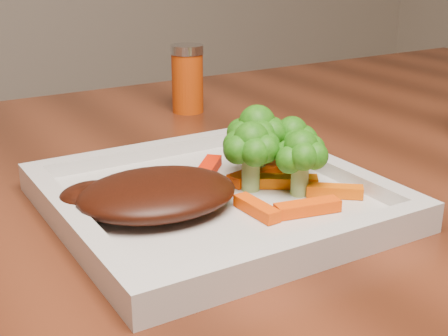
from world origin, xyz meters
TOP-DOWN VIEW (x-y plane):
  - plate at (-0.15, 0.14)m, footprint 0.27×0.27m
  - steak at (-0.21, 0.14)m, footprint 0.15×0.12m
  - broccoli_0 at (-0.09, 0.17)m, footprint 0.07×0.07m
  - broccoli_1 at (-0.06, 0.15)m, footprint 0.07×0.07m
  - broccoli_2 at (-0.08, 0.11)m, footprint 0.07×0.07m
  - broccoli_3 at (-0.11, 0.14)m, footprint 0.08×0.08m
  - carrot_0 at (-0.10, 0.07)m, footprint 0.06×0.03m
  - carrot_1 at (-0.06, 0.09)m, footprint 0.05×0.04m
  - carrot_2 at (-0.14, 0.09)m, footprint 0.02×0.05m
  - carrot_3 at (-0.05, 0.18)m, footprint 0.06×0.02m
  - carrot_4 at (-0.13, 0.19)m, footprint 0.05×0.05m
  - carrot_5 at (-0.08, 0.13)m, footprint 0.06×0.05m
  - carrot_6 at (-0.10, 0.16)m, footprint 0.07×0.03m
  - spice_shaker at (-0.01, 0.45)m, footprint 0.05×0.05m
  - carrot_7 at (-0.05, 0.19)m, footprint 0.05×0.02m

SIDE VIEW (x-z plane):
  - plate at x=-0.15m, z-range 0.75..0.76m
  - carrot_0 at x=-0.10m, z-range 0.76..0.77m
  - carrot_1 at x=-0.06m, z-range 0.76..0.77m
  - carrot_2 at x=-0.14m, z-range 0.76..0.77m
  - carrot_3 at x=-0.05m, z-range 0.76..0.77m
  - carrot_4 at x=-0.13m, z-range 0.76..0.77m
  - carrot_5 at x=-0.08m, z-range 0.76..0.77m
  - carrot_6 at x=-0.10m, z-range 0.76..0.77m
  - carrot_7 at x=-0.05m, z-range 0.76..0.77m
  - steak at x=-0.21m, z-range 0.76..0.79m
  - broccoli_2 at x=-0.08m, z-range 0.76..0.82m
  - broccoli_3 at x=-0.11m, z-range 0.76..0.82m
  - broccoli_1 at x=-0.06m, z-range 0.76..0.83m
  - spice_shaker at x=-0.01m, z-range 0.75..0.84m
  - broccoli_0 at x=-0.09m, z-range 0.76..0.83m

